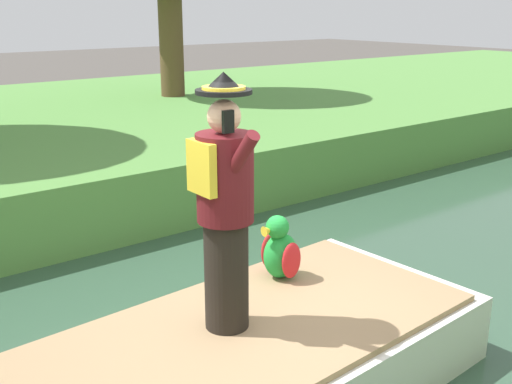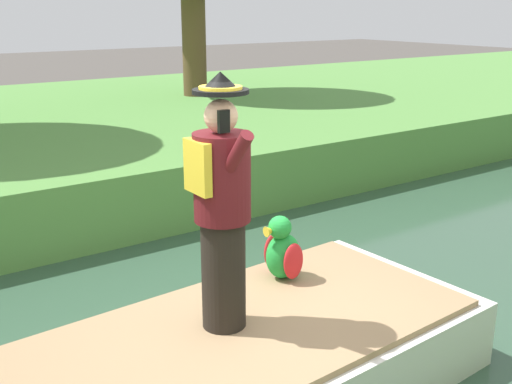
% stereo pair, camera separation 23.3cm
% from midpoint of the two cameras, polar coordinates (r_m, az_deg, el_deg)
% --- Properties ---
extents(boat, '(2.02, 4.29, 0.61)m').
position_cam_midpoint_polar(boat, '(4.72, -4.18, -16.31)').
color(boat, silver).
rests_on(boat, canal_water).
extents(person_pirate, '(0.61, 0.42, 1.85)m').
position_cam_midpoint_polar(person_pirate, '(4.31, -4.42, -1.35)').
color(person_pirate, black).
rests_on(person_pirate, boat).
extents(parrot_plush, '(0.36, 0.35, 0.57)m').
position_cam_midpoint_polar(parrot_plush, '(5.33, 0.97, -5.45)').
color(parrot_plush, green).
rests_on(parrot_plush, boat).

